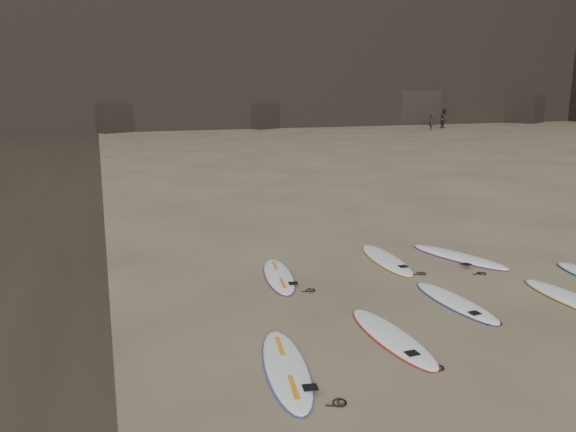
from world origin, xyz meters
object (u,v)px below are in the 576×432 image
person_a (432,120)px  surfboard_7 (459,256)px  surfboard_3 (576,300)px  person_b (445,118)px  surfboard_0 (286,367)px  surfboard_1 (392,336)px  surfboard_6 (386,259)px  surfboard_2 (455,302)px  surfboard_5 (279,275)px

person_a → surfboard_7: bearing=160.3°
surfboard_3 → person_b: person_b is taller
person_a → person_b: size_ratio=0.91×
surfboard_0 → surfboard_1: size_ratio=1.02×
surfboard_0 → surfboard_6: 5.77m
surfboard_0 → surfboard_1: surfboard_0 is taller
surfboard_2 → surfboard_7: size_ratio=0.89×
surfboard_2 → surfboard_5: 3.74m
surfboard_5 → person_b: (28.40, 36.33, 0.89)m
surfboard_7 → person_a: size_ratio=1.53×
surfboard_1 → surfboard_3: bearing=1.7°
surfboard_2 → surfboard_7: surfboard_7 is taller
surfboard_0 → surfboard_3: (6.14, 0.74, -0.00)m
surfboard_2 → surfboard_3: size_ratio=0.92×
surfboard_1 → surfboard_6: surfboard_6 is taller
surfboard_1 → surfboard_6: size_ratio=0.98×
surfboard_3 → surfboard_6: size_ratio=1.00×
surfboard_1 → surfboard_7: size_ratio=0.95×
person_b → surfboard_3: bearing=-149.8°
surfboard_0 → person_a: 47.74m
surfboard_0 → surfboard_7: bearing=43.4°
surfboard_6 → surfboard_7: (1.77, -0.36, 0.00)m
surfboard_0 → surfboard_5: surfboard_0 is taller
surfboard_5 → surfboard_7: (4.56, -0.07, 0.00)m
surfboard_0 → person_b: bearing=62.9°
surfboard_7 → surfboard_2: bearing=-147.5°
surfboard_2 → surfboard_6: size_ratio=0.92×
surfboard_1 → person_b: 48.44m
surfboard_2 → surfboard_7: (1.80, 2.46, 0.01)m
surfboard_2 → surfboard_1: bearing=-156.8°
surfboard_7 → person_b: size_ratio=1.39×
surfboard_2 → surfboard_5: (-2.76, 2.53, 0.00)m
surfboard_3 → person_b: (23.39, 39.53, 0.89)m
surfboard_2 → surfboard_3: (2.24, -0.68, 0.00)m
surfboard_6 → person_b: 44.22m
surfboard_7 → surfboard_6: bearing=147.1°
person_a → surfboard_2: bearing=160.0°
surfboard_1 → surfboard_3: (4.15, 0.31, 0.00)m
surfboard_1 → surfboard_3: 4.17m
person_b → surfboard_6: bearing=-154.6°
surfboard_5 → person_a: (26.22, 35.18, 0.81)m
surfboard_1 → person_a: size_ratio=1.44×
person_b → surfboard_0: bearing=-155.5°
surfboard_5 → surfboard_3: bearing=-23.3°
surfboard_6 → surfboard_7: 1.81m
surfboard_2 → surfboard_7: 3.05m
surfboard_5 → person_a: 43.88m
surfboard_0 → surfboard_7: surfboard_7 is taller
surfboard_6 → person_a: size_ratio=1.48×
surfboard_1 → surfboard_3: surfboard_3 is taller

